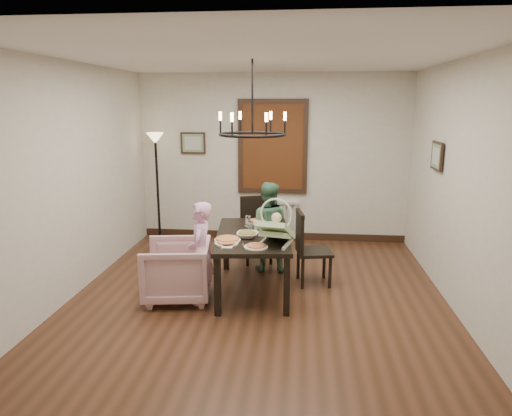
% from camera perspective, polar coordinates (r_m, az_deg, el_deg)
% --- Properties ---
extents(room_shell, '(4.51, 5.00, 2.81)m').
position_cam_1_polar(room_shell, '(5.60, 0.64, 3.64)').
color(room_shell, '#512D1C').
rests_on(room_shell, ground).
extents(dining_table, '(1.04, 1.65, 0.74)m').
position_cam_1_polar(dining_table, '(5.66, -0.43, -4.04)').
color(dining_table, black).
rests_on(dining_table, room_shell).
extents(chair_far, '(0.54, 0.54, 0.97)m').
position_cam_1_polar(chair_far, '(6.73, 0.10, -2.76)').
color(chair_far, black).
rests_on(chair_far, room_shell).
extents(chair_right, '(0.50, 0.50, 0.98)m').
position_cam_1_polar(chair_right, '(5.96, 7.30, -4.91)').
color(chair_right, black).
rests_on(chair_right, room_shell).
extents(armchair, '(0.89, 0.87, 0.71)m').
position_cam_1_polar(armchair, '(5.58, -9.89, -7.69)').
color(armchair, '#C59698').
rests_on(armchair, room_shell).
extents(elderly_woman, '(0.25, 0.37, 1.01)m').
position_cam_1_polar(elderly_woman, '(5.40, -6.95, -6.66)').
color(elderly_woman, '#E5A1C9').
rests_on(elderly_woman, room_shell).
extents(seated_man, '(0.53, 0.42, 1.04)m').
position_cam_1_polar(seated_man, '(6.39, 1.44, -3.26)').
color(seated_man, '#457553').
rests_on(seated_man, room_shell).
extents(baby_bouncer, '(0.51, 0.62, 0.36)m').
position_cam_1_polar(baby_bouncer, '(5.20, 2.48, -2.57)').
color(baby_bouncer, '#B8E39C').
rests_on(baby_bouncer, dining_table).
extents(salad_bowl, '(0.31, 0.31, 0.08)m').
position_cam_1_polar(salad_bowl, '(5.47, -1.10, -3.31)').
color(salad_bowl, white).
rests_on(salad_bowl, dining_table).
extents(pizza_platter, '(0.31, 0.31, 0.04)m').
position_cam_1_polar(pizza_platter, '(5.34, -3.58, -3.95)').
color(pizza_platter, tan).
rests_on(pizza_platter, dining_table).
extents(drinking_glass, '(0.07, 0.07, 0.13)m').
position_cam_1_polar(drinking_glass, '(5.68, -0.71, -2.40)').
color(drinking_glass, silver).
rests_on(drinking_glass, dining_table).
extents(window_blinds, '(1.00, 0.03, 1.40)m').
position_cam_1_polar(window_blinds, '(7.64, 2.09, 7.66)').
color(window_blinds, '#5C2D12').
rests_on(window_blinds, room_shell).
extents(radiator, '(0.92, 0.12, 0.62)m').
position_cam_1_polar(radiator, '(7.88, 2.03, -1.42)').
color(radiator, silver).
rests_on(radiator, room_shell).
extents(picture_back, '(0.42, 0.03, 0.36)m').
position_cam_1_polar(picture_back, '(7.85, -7.87, 8.05)').
color(picture_back, black).
rests_on(picture_back, room_shell).
extents(picture_right, '(0.03, 0.42, 0.36)m').
position_cam_1_polar(picture_right, '(6.30, 21.68, 6.07)').
color(picture_right, black).
rests_on(picture_right, room_shell).
extents(floor_lamp, '(0.30, 0.30, 1.80)m').
position_cam_1_polar(floor_lamp, '(7.80, -12.19, 2.28)').
color(floor_lamp, black).
rests_on(floor_lamp, room_shell).
extents(chandelier, '(0.80, 0.80, 0.04)m').
position_cam_1_polar(chandelier, '(5.43, -0.45, 9.19)').
color(chandelier, black).
rests_on(chandelier, room_shell).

